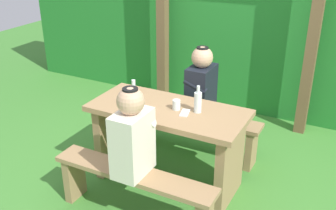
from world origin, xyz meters
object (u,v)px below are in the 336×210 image
at_px(bench_far, 194,125).
at_px(person_white_shirt, 132,135).
at_px(cell_phone, 185,113).
at_px(bench_near, 134,185).
at_px(person_black_coat, 201,85).
at_px(bottle_left, 198,102).
at_px(bottle_right, 134,95).
at_px(drinking_glass, 176,105).
at_px(picnic_table, 168,133).

bearing_deg(bench_far, person_white_shirt, -89.76).
bearing_deg(bench_far, cell_phone, -74.15).
xyz_separation_m(bench_near, cell_phone, (0.18, 0.57, 0.45)).
bearing_deg(person_black_coat, bench_near, -92.87).
height_order(person_white_shirt, cell_phone, person_white_shirt).
bearing_deg(bottle_left, bottle_right, -167.56).
bearing_deg(person_white_shirt, drinking_glass, 83.15).
distance_m(picnic_table, cell_phone, 0.31).
distance_m(bench_near, bottle_left, 0.88).
relative_size(bench_near, bottle_right, 5.89).
distance_m(bench_far, person_black_coat, 0.47).
distance_m(picnic_table, person_black_coat, 0.66).
distance_m(person_white_shirt, cell_phone, 0.59).
bearing_deg(bottle_left, drinking_glass, -169.11).
bearing_deg(person_black_coat, bottle_left, -69.65).
distance_m(picnic_table, bottle_left, 0.44).
relative_size(bench_near, bottle_left, 5.77).
bearing_deg(picnic_table, bench_far, 90.00).
relative_size(person_white_shirt, person_black_coat, 1.00).
height_order(bench_near, bottle_left, bottle_left).
bearing_deg(bench_near, cell_phone, 72.64).
distance_m(bench_near, bottle_right, 0.80).
relative_size(person_black_coat, bottle_right, 3.03).
bearing_deg(bench_far, picnic_table, -90.00).
distance_m(person_black_coat, bottle_right, 0.77).
xyz_separation_m(bench_near, bottle_left, (0.26, 0.64, 0.54)).
relative_size(person_white_shirt, bottle_left, 2.96).
height_order(bench_near, bench_far, same).
distance_m(picnic_table, person_white_shirt, 0.65).
height_order(picnic_table, bench_far, picnic_table).
height_order(bench_near, drinking_glass, drinking_glass).
bearing_deg(bench_near, person_white_shirt, 33.13).
relative_size(person_black_coat, drinking_glass, 8.10).
xyz_separation_m(bench_near, drinking_glass, (0.08, 0.61, 0.49)).
distance_m(person_white_shirt, drinking_glass, 0.61).
bearing_deg(cell_phone, bottle_right, 172.95).
distance_m(person_white_shirt, bottle_left, 0.69).
bearing_deg(bottle_right, person_black_coat, 61.94).
height_order(picnic_table, person_white_shirt, person_white_shirt).
relative_size(bench_near, drinking_glass, 15.75).
distance_m(bench_near, person_black_coat, 1.28).
xyz_separation_m(bench_far, bottle_right, (-0.30, -0.68, 0.53)).
relative_size(picnic_table, bottle_left, 5.77).
bearing_deg(person_white_shirt, bottle_right, 120.55).
relative_size(drinking_glass, bottle_right, 0.37).
bearing_deg(person_black_coat, person_white_shirt, -92.63).
height_order(person_black_coat, bottle_left, person_black_coat).
height_order(drinking_glass, cell_phone, drinking_glass).
distance_m(bench_far, person_white_shirt, 1.28).
distance_m(picnic_table, drinking_glass, 0.30).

